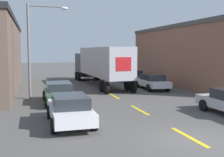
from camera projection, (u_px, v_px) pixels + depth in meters
name	position (u px, v px, depth m)	size (l,w,h in m)	color
ground_plane	(197.00, 141.00, 11.38)	(160.00, 160.00, 0.00)	#4C4947
road_centerline	(140.00, 110.00, 17.37)	(0.20, 14.22, 0.01)	gold
warehouse_right	(201.00, 55.00, 31.32)	(8.52, 19.44, 6.38)	brown
semi_truck	(100.00, 63.00, 29.77)	(3.39, 14.53, 3.99)	black
parked_car_right_mid	(152.00, 81.00, 26.64)	(2.09, 4.77, 1.47)	silver
parked_car_left_near	(70.00, 109.00, 13.96)	(2.09, 4.77, 1.47)	silver
parked_car_right_far	(132.00, 76.00, 31.91)	(2.09, 4.77, 1.47)	navy
parked_car_left_far	(59.00, 92.00, 19.61)	(2.09, 4.77, 1.47)	#2D5B38
street_lamp	(35.00, 43.00, 20.99)	(3.06, 0.32, 7.12)	slate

